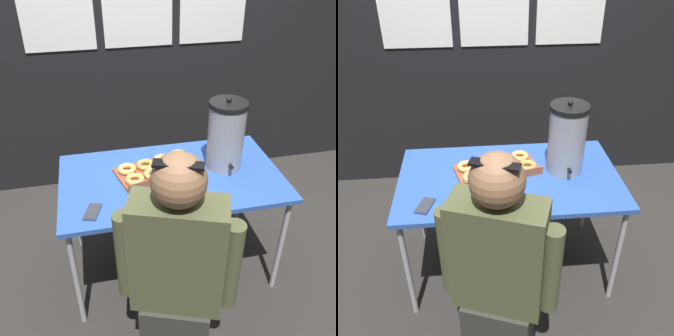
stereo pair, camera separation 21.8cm
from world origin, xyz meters
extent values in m
plane|color=#2D2B28|center=(0.00, 0.00, 0.00)|extent=(12.00, 12.00, 0.00)
cube|color=black|center=(0.00, 1.20, 1.24)|extent=(6.00, 0.10, 2.47)
cube|color=#2D56B2|center=(0.00, 0.00, 0.73)|extent=(1.31, 0.75, 0.03)
cylinder|color=#ADADB2|center=(-0.61, -0.33, 0.36)|extent=(0.03, 0.03, 0.71)
cylinder|color=#ADADB2|center=(0.61, -0.33, 0.36)|extent=(0.03, 0.03, 0.71)
cylinder|color=#ADADB2|center=(-0.61, 0.33, 0.36)|extent=(0.03, 0.03, 0.71)
cylinder|color=#ADADB2|center=(0.61, 0.33, 0.36)|extent=(0.03, 0.03, 0.71)
cube|color=brown|center=(-0.07, 0.07, 0.75)|extent=(0.54, 0.38, 0.02)
cube|color=brown|center=(-0.03, -0.05, 0.78)|extent=(0.48, 0.14, 0.04)
torus|color=#DEA65A|center=(-0.22, -0.03, 0.77)|extent=(0.15, 0.15, 0.03)
torus|color=#E0A85B|center=(-0.11, 0.00, 0.77)|extent=(0.12, 0.12, 0.03)
torus|color=tan|center=(0.00, 0.03, 0.77)|extent=(0.15, 0.15, 0.03)
torus|color=tan|center=(0.11, 0.06, 0.77)|extent=(0.15, 0.15, 0.03)
torus|color=#E3AB5F|center=(-0.25, 0.08, 0.77)|extent=(0.13, 0.13, 0.03)
torus|color=#CE9549|center=(-0.14, 0.11, 0.77)|extent=(0.12, 0.12, 0.03)
torus|color=#E5AD61|center=(-0.03, 0.14, 0.77)|extent=(0.11, 0.11, 0.03)
torus|color=#E5AD60|center=(0.08, 0.17, 0.77)|extent=(0.14, 0.14, 0.03)
cylinder|color=#939399|center=(0.34, 0.05, 0.94)|extent=(0.22, 0.22, 0.39)
cylinder|color=black|center=(0.34, 0.05, 1.15)|extent=(0.22, 0.22, 0.03)
sphere|color=black|center=(0.34, 0.05, 1.18)|extent=(0.03, 0.03, 0.03)
cylinder|color=black|center=(0.34, -0.07, 0.81)|extent=(0.02, 0.05, 0.02)
cube|color=#2D334C|center=(-0.47, -0.24, 0.75)|extent=(0.11, 0.15, 0.01)
cube|color=#2D333D|center=(-0.47, -0.24, 0.75)|extent=(0.09, 0.13, 0.00)
cube|color=#33332D|center=(-0.12, -0.63, 0.23)|extent=(0.40, 0.33, 0.45)
cube|color=#4C5133|center=(-0.12, -0.63, 0.75)|extent=(0.46, 0.32, 0.60)
sphere|color=#8E6647|center=(-0.12, -0.63, 1.16)|extent=(0.23, 0.23, 0.23)
cube|color=black|center=(-0.12, -0.66, 1.25)|extent=(0.20, 0.11, 0.01)
cylinder|color=#4C5133|center=(0.11, -0.71, 0.72)|extent=(0.09, 0.09, 0.48)
cylinder|color=#4C5133|center=(-0.34, -0.55, 0.72)|extent=(0.09, 0.09, 0.48)
camera|label=1|loc=(-0.41, -1.78, 2.00)|focal=40.00mm
camera|label=2|loc=(-0.19, -1.81, 2.00)|focal=40.00mm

